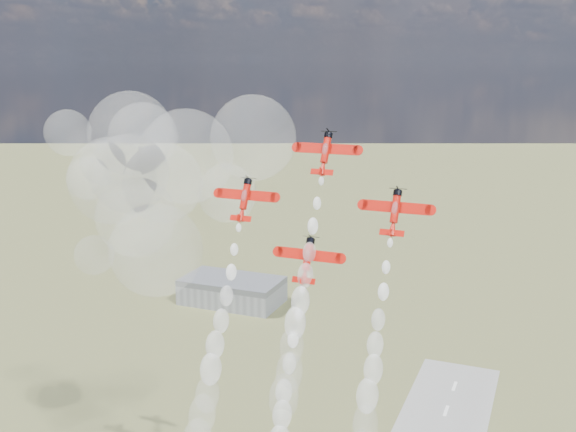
# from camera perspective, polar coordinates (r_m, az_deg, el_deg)

# --- Properties ---
(hangar) EXTENTS (50.00, 28.00, 13.00)m
(hangar) POSITION_cam_1_polar(r_m,az_deg,el_deg) (348.49, -4.76, -6.30)
(hangar) COLOR gray
(hangar) RESTS_ON ground
(plane_lead) EXTENTS (12.72, 6.49, 8.39)m
(plane_lead) POSITION_cam_1_polar(r_m,az_deg,el_deg) (132.62, 3.19, 5.41)
(plane_lead) COLOR red
(plane_lead) RESTS_ON ground
(plane_left) EXTENTS (12.72, 6.49, 8.39)m
(plane_left) POSITION_cam_1_polar(r_m,az_deg,el_deg) (135.47, -3.68, 1.47)
(plane_left) COLOR red
(plane_left) RESTS_ON ground
(plane_right) EXTENTS (12.72, 6.49, 8.39)m
(plane_right) POSITION_cam_1_polar(r_m,az_deg,el_deg) (125.54, 9.05, 0.40)
(plane_right) COLOR red
(plane_right) RESTS_ON ground
(plane_slot) EXTENTS (12.72, 6.49, 8.39)m
(plane_slot) POSITION_cam_1_polar(r_m,az_deg,el_deg) (127.62, 1.66, -3.66)
(plane_slot) COLOR red
(plane_slot) RESTS_ON ground
(smoke_trail_lead) EXTENTS (5.18, 21.67, 39.97)m
(smoke_trail_lead) POSITION_cam_1_polar(r_m,az_deg,el_deg) (126.42, 0.33, -11.32)
(smoke_trail_lead) COLOR white
(smoke_trail_lead) RESTS_ON plane_lead
(smoke_trail_left) EXTENTS (5.18, 22.08, 39.69)m
(smoke_trail_left) POSITION_cam_1_polar(r_m,az_deg,el_deg) (132.33, -6.94, -14.83)
(smoke_trail_left) COLOR white
(smoke_trail_left) RESTS_ON plane_left
(smoke_trail_right) EXTENTS (5.18, 22.56, 40.75)m
(smoke_trail_right) POSITION_cam_1_polar(r_m,az_deg,el_deg) (122.16, 6.43, -17.50)
(smoke_trail_right) COLOR white
(smoke_trail_right) RESTS_ON plane_right
(drifted_smoke_cloud) EXTENTS (67.94, 40.57, 48.34)m
(drifted_smoke_cloud) POSITION_cam_1_polar(r_m,az_deg,el_deg) (162.61, -11.10, 3.09)
(drifted_smoke_cloud) COLOR white
(drifted_smoke_cloud) RESTS_ON ground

